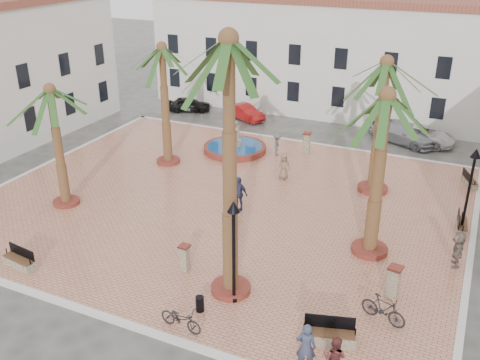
{
  "coord_description": "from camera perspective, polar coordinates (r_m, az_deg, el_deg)",
  "views": [
    {
      "loc": [
        12.18,
        -24.05,
        13.64
      ],
      "look_at": [
        1.0,
        0.0,
        1.6
      ],
      "focal_mm": 40.0,
      "sensor_mm": 36.0,
      "label": 1
    }
  ],
  "objects": [
    {
      "name": "bench_se",
      "position": [
        20.49,
        9.47,
        -16.1
      ],
      "size": [
        2.04,
        1.11,
        1.03
      ],
      "rotation": [
        0.0,
        0.0,
        0.28
      ],
      "color": "gray",
      "rests_on": "plaza"
    },
    {
      "name": "palm_s",
      "position": [
        18.94,
        -1.21,
        11.84
      ],
      "size": [
        5.44,
        5.44,
        10.76
      ],
      "color": "maroon",
      "rests_on": "plaza"
    },
    {
      "name": "bollard_n",
      "position": [
        36.86,
        7.14,
        4.0
      ],
      "size": [
        0.56,
        0.56,
        1.45
      ],
      "rotation": [
        0.0,
        0.0,
        0.09
      ],
      "color": "gray",
      "rests_on": "plaza"
    },
    {
      "name": "palm_ne",
      "position": [
        30.1,
        15.2,
        10.36
      ],
      "size": [
        5.66,
        5.66,
        7.91
      ],
      "color": "maroon",
      "rests_on": "plaza"
    },
    {
      "name": "plaza",
      "position": [
        30.18,
        -1.72,
        -2.31
      ],
      "size": [
        26.0,
        22.0,
        0.15
      ],
      "primitive_type": "cube",
      "color": "tan",
      "rests_on": "ground"
    },
    {
      "name": "building_north",
      "position": [
        46.55,
        9.55,
        13.1
      ],
      "size": [
        30.4,
        7.4,
        9.5
      ],
      "color": "silver",
      "rests_on": "ground"
    },
    {
      "name": "pedestrian_fountain_b",
      "position": [
        28.73,
        -0.18,
        -1.43
      ],
      "size": [
        1.19,
        0.65,
        1.93
      ],
      "primitive_type": "imported",
      "rotation": [
        0.0,
        0.0,
        -0.16
      ],
      "color": "navy",
      "rests_on": "plaza"
    },
    {
      "name": "kerb_e",
      "position": [
        27.62,
        23.4,
        -7.23
      ],
      "size": [
        0.3,
        22.3,
        0.16
      ],
      "primitive_type": "cube",
      "color": "silver",
      "rests_on": "ground"
    },
    {
      "name": "pedestrian_north",
      "position": [
        36.18,
        4.0,
        3.79
      ],
      "size": [
        0.83,
        1.13,
        1.56
      ],
      "primitive_type": "imported",
      "rotation": [
        0.0,
        0.0,
        1.84
      ],
      "color": "#505055",
      "rests_on": "plaza"
    },
    {
      "name": "palm_sw",
      "position": [
        29.3,
        -19.45,
        7.67
      ],
      "size": [
        4.71,
        4.71,
        6.82
      ],
      "color": "maroon",
      "rests_on": "plaza"
    },
    {
      "name": "cyclist_b",
      "position": [
        18.83,
        10.02,
        -18.2
      ],
      "size": [
        0.87,
        0.7,
        1.7
      ],
      "primitive_type": "imported",
      "rotation": [
        0.0,
        0.0,
        3.07
      ],
      "color": "maroon",
      "rests_on": "plaza"
    },
    {
      "name": "bollard_se",
      "position": [
        23.93,
        -5.91,
        -8.19
      ],
      "size": [
        0.46,
        0.46,
        1.25
      ],
      "rotation": [
        0.0,
        0.0,
        -0.04
      ],
      "color": "gray",
      "rests_on": "plaza"
    },
    {
      "name": "car_red",
      "position": [
        44.14,
        0.52,
        7.25
      ],
      "size": [
        3.93,
        2.7,
        1.23
      ],
      "primitive_type": "imported",
      "rotation": [
        0.0,
        0.0,
        1.15
      ],
      "color": "#A91515",
      "rests_on": "ground"
    },
    {
      "name": "car_white",
      "position": [
        40.94,
        18.84,
        4.58
      ],
      "size": [
        5.03,
        3.01,
        1.31
      ],
      "primitive_type": "imported",
      "rotation": [
        0.0,
        0.0,
        1.38
      ],
      "color": "silver",
      "rests_on": "ground"
    },
    {
      "name": "bollard_e",
      "position": [
        22.91,
        16.1,
        -10.4
      ],
      "size": [
        0.62,
        0.62,
        1.49
      ],
      "rotation": [
        0.0,
        0.0,
        -0.18
      ],
      "color": "gray",
      "rests_on": "plaza"
    },
    {
      "name": "kerb_s",
      "position": [
        22.42,
        -14.75,
        -13.76
      ],
      "size": [
        26.3,
        0.3,
        0.16
      ],
      "primitive_type": "cube",
      "color": "silver",
      "rests_on": "ground"
    },
    {
      "name": "car_silver",
      "position": [
        40.66,
        17.01,
        4.83
      ],
      "size": [
        5.52,
        3.9,
        1.48
      ],
      "primitive_type": "imported",
      "rotation": [
        0.0,
        0.0,
        1.17
      ],
      "color": "#9999A1",
      "rests_on": "ground"
    },
    {
      "name": "cyclist_a",
      "position": [
        18.94,
        7.05,
        -17.27
      ],
      "size": [
        0.79,
        0.63,
        1.89
      ],
      "primitive_type": "imported",
      "rotation": [
        0.0,
        0.0,
        3.42
      ],
      "color": "#383B53",
      "rests_on": "plaza"
    },
    {
      "name": "bicycle_b",
      "position": [
        21.69,
        15.06,
        -13.17
      ],
      "size": [
        1.93,
        1.05,
        1.12
      ],
      "primitive_type": "imported",
      "rotation": [
        0.0,
        0.0,
        1.27
      ],
      "color": "black",
      "rests_on": "plaza"
    },
    {
      "name": "palm_e",
      "position": [
        23.41,
        15.2,
        6.61
      ],
      "size": [
        5.53,
        5.53,
        7.95
      ],
      "color": "maroon",
      "rests_on": "plaza"
    },
    {
      "name": "kerb_w",
      "position": [
        37.37,
        -19.87,
        1.62
      ],
      "size": [
        0.3,
        22.3,
        0.16
      ],
      "primitive_type": "cube",
      "color": "silver",
      "rests_on": "ground"
    },
    {
      "name": "bench_ne",
      "position": [
        34.67,
        23.26,
        -0.15
      ],
      "size": [
        1.07,
        1.69,
        0.85
      ],
      "rotation": [
        0.0,
        0.0,
        1.96
      ],
      "color": "gray",
      "rests_on": "plaza"
    },
    {
      "name": "bench_e",
      "position": [
        29.26,
        22.54,
        -4.53
      ],
      "size": [
        0.66,
        1.72,
        0.89
      ],
      "rotation": [
        0.0,
        0.0,
        1.66
      ],
      "color": "gray",
      "rests_on": "plaza"
    },
    {
      "name": "fountain",
      "position": [
        36.99,
        -0.55,
        3.53
      ],
      "size": [
        4.32,
        4.32,
        2.23
      ],
      "color": "maroon",
      "rests_on": "plaza"
    },
    {
      "name": "car_black",
      "position": [
        46.48,
        -5.47,
        8.04
      ],
      "size": [
        3.94,
        2.86,
        1.25
      ],
      "primitive_type": "imported",
      "rotation": [
        0.0,
        0.0,
        2.0
      ],
      "color": "black",
      "rests_on": "ground"
    },
    {
      "name": "pedestrian_east",
      "position": [
        25.87,
        22.23,
        -6.82
      ],
      "size": [
        0.63,
        1.63,
        1.72
      ],
      "primitive_type": "imported",
      "rotation": [
        0.0,
        0.0,
        -1.49
      ],
      "color": "#78665D",
      "rests_on": "plaza"
    },
    {
      "name": "palm_nw",
      "position": [
        33.6,
        -8.28,
        12.46
      ],
      "size": [
        4.94,
        4.94,
        7.85
      ],
      "color": "maroon",
      "rests_on": "plaza"
    },
    {
      "name": "litter_bin",
      "position": [
        21.69,
        -4.31,
        -13.03
      ],
      "size": [
        0.34,
        0.34,
        0.65
      ],
      "primitive_type": "cylinder",
      "color": "black",
      "rests_on": "plaza"
    },
    {
      "name": "ground",
      "position": [
        30.21,
        -1.72,
        -2.43
      ],
      "size": [
        120.0,
        120.0,
        0.0
      ],
      "primitive_type": "plane",
      "color": "#56544F",
      "rests_on": "ground"
    },
    {
      "name": "bicycle_a",
      "position": [
        20.81,
        -6.33,
        -14.48
      ],
      "size": [
        1.85,
        0.78,
        0.95
      ],
      "primitive_type": "imported",
      "rotation": [
        0.0,
        0.0,
        1.48
      ],
      "color": "black",
      "rests_on": "plaza"
    },
    {
      "name": "bench_s",
      "position": [
        26.17,
        -22.46,
        -8.04
      ],
      "size": [
        1.8,
        0.76,
        0.92
      ],
      "rotation": [
        0.0,
        0.0,
        -0.13
      ],
      "color": "gray",
      "rests_on": "plaza"
    },
    {
      "name": "lamppost_e",
      "position": [
        27.86,
        23.45,
        0.3
      ],
      "size": [
        0.49,
        0.49,
        4.51
      ],
      "color": "black",
      "rests_on": "plaza"
    },
    {
      "name": "kerb_n",
      "position": [
        39.51,
        5.43,
        4.23
      ],
      "size": [
        26.3,
        0.3,
        0.16
      ],
      "primitive_type": "cube",
      "color": "silver",
      "rests_on": "ground"
    },
    {
      "name": "pedestrian_fountain_a",
      "position": [
        32.63,
        4.69,
        1.43
      ],
      "size": [
        0.92,
        0.88,
        1.59
      ],
      "primitive_type": "imported",
      "rotation": [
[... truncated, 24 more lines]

